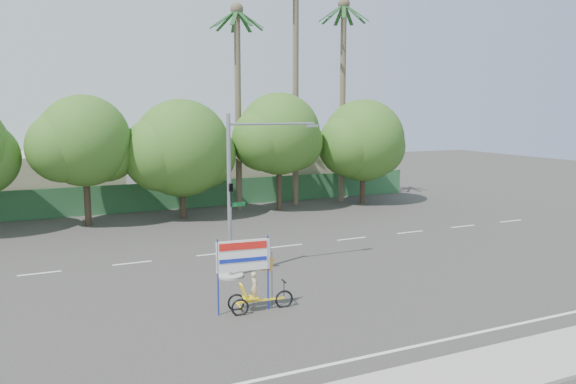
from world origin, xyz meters
name	(u,v)px	position (x,y,z in m)	size (l,w,h in m)	color
ground	(326,297)	(0.00, 0.00, 0.00)	(120.00, 120.00, 0.00)	#33302D
sidewalk_near	(461,379)	(0.00, -7.50, 0.06)	(50.00, 2.40, 0.12)	gray
fence	(185,195)	(0.00, 21.50, 1.00)	(38.00, 0.08, 2.00)	#336B3D
building_left	(33,181)	(-10.00, 26.00, 2.00)	(12.00, 8.00, 4.00)	#C1B399
building_right	(263,173)	(8.00, 26.00, 1.80)	(14.00, 8.00, 3.60)	#C1B399
tree_left	(84,144)	(-7.05, 18.00, 5.06)	(6.66, 5.60, 8.07)	#473828
tree_center	(181,151)	(-1.05, 18.00, 4.47)	(7.62, 6.40, 7.85)	#473828
tree_right	(278,137)	(5.95, 18.00, 5.24)	(6.90, 5.80, 8.36)	#473828
tree_far_right	(363,143)	(12.95, 18.00, 4.64)	(7.38, 6.20, 7.94)	#473828
palm_tall	(296,64)	(8.00, 19.50, 10.46)	(3.73, 3.79, 17.45)	#70604C
palm_mid	(343,80)	(12.00, 19.50, 9.40)	(3.73, 3.79, 15.45)	#70604C
palm_short	(238,85)	(3.50, 19.50, 8.86)	(3.73, 3.79, 14.45)	#70604C
traffic_signal	(236,210)	(-2.20, 3.98, 2.92)	(4.72, 1.10, 7.00)	gray
trike_billboard	(251,281)	(-3.20, -0.27, 1.12)	(2.81, 0.76, 2.77)	black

